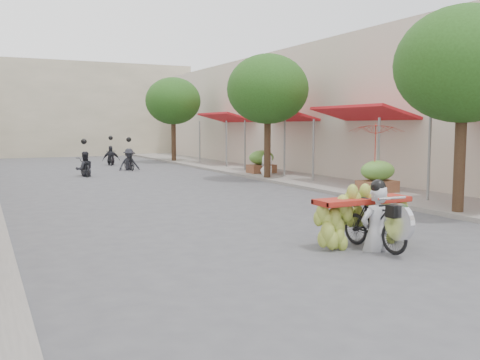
% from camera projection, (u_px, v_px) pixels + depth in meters
% --- Properties ---
extents(ground, '(120.00, 120.00, 0.00)m').
position_uv_depth(ground, '(410.00, 287.00, 7.64)').
color(ground, '#4C4C50').
rests_on(ground, ground).
extents(sidewalk_right, '(4.00, 60.00, 0.12)m').
position_uv_depth(sidewalk_right, '(287.00, 175.00, 24.10)').
color(sidewalk_right, gray).
rests_on(sidewalk_right, ground).
extents(shophouse_row_right, '(9.77, 40.00, 6.00)m').
position_uv_depth(shophouse_row_right, '(390.00, 110.00, 25.08)').
color(shophouse_row_right, beige).
rests_on(shophouse_row_right, ground).
extents(far_building, '(20.00, 6.00, 7.00)m').
position_uv_depth(far_building, '(56.00, 110.00, 41.26)').
color(far_building, '#B7AB90').
rests_on(far_building, ground).
extents(street_tree_near, '(3.40, 3.40, 5.25)m').
position_uv_depth(street_tree_near, '(464.00, 65.00, 13.19)').
color(street_tree_near, '#3A2719').
rests_on(street_tree_near, ground).
extents(street_tree_mid, '(3.40, 3.40, 5.25)m').
position_uv_depth(street_tree_mid, '(268.00, 89.00, 22.13)').
color(street_tree_mid, '#3A2719').
rests_on(street_tree_mid, ground).
extents(street_tree_far, '(3.40, 3.40, 5.25)m').
position_uv_depth(street_tree_far, '(173.00, 101.00, 32.86)').
color(street_tree_far, '#3A2719').
rests_on(street_tree_far, ground).
extents(produce_crate_mid, '(1.20, 0.88, 1.16)m').
position_uv_depth(produce_crate_mid, '(378.00, 174.00, 17.43)').
color(produce_crate_mid, brown).
rests_on(produce_crate_mid, ground).
extents(produce_crate_far, '(1.20, 0.88, 1.16)m').
position_uv_depth(produce_crate_far, '(261.00, 160.00, 24.58)').
color(produce_crate_far, brown).
rests_on(produce_crate_far, ground).
extents(banana_motorbike, '(2.20, 1.81, 2.23)m').
position_uv_depth(banana_motorbike, '(370.00, 209.00, 9.96)').
color(banana_motorbike, black).
rests_on(banana_motorbike, ground).
extents(market_umbrella, '(2.01, 2.01, 1.59)m').
position_uv_depth(market_umbrella, '(377.00, 122.00, 17.04)').
color(market_umbrella, '#B22517').
rests_on(market_umbrella, ground).
extents(pedestrian, '(1.04, 0.98, 1.82)m').
position_uv_depth(pedestrian, '(267.00, 154.00, 23.44)').
color(pedestrian, white).
rests_on(pedestrian, ground).
extents(bg_motorbike_a, '(0.81, 1.51, 1.95)m').
position_uv_depth(bg_motorbike_a, '(84.00, 159.00, 24.10)').
color(bg_motorbike_a, black).
rests_on(bg_motorbike_a, ground).
extents(bg_motorbike_b, '(1.09, 1.63, 1.95)m').
position_uv_depth(bg_motorbike_b, '(129.00, 154.00, 27.36)').
color(bg_motorbike_b, black).
rests_on(bg_motorbike_b, ground).
extents(bg_motorbike_c, '(1.06, 1.53, 1.95)m').
position_uv_depth(bg_motorbike_c, '(111.00, 151.00, 30.98)').
color(bg_motorbike_c, black).
rests_on(bg_motorbike_c, ground).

